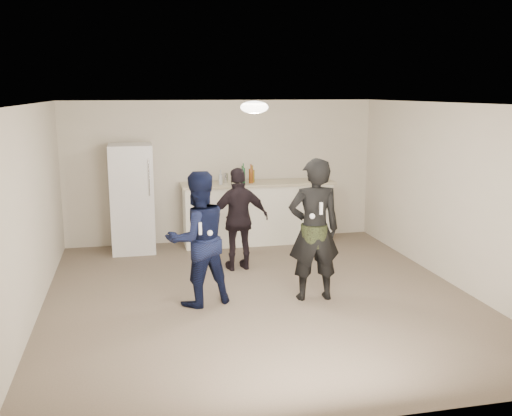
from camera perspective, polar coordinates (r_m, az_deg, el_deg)
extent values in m
plane|color=#6B5B4C|center=(7.59, 0.33, -8.83)|extent=(6.00, 6.00, 0.00)
plane|color=silver|center=(7.12, 0.35, 10.38)|extent=(6.00, 6.00, 0.00)
plane|color=beige|center=(10.16, -3.42, 3.66)|extent=(6.00, 0.00, 6.00)
plane|color=beige|center=(4.47, 8.95, -6.83)|extent=(6.00, 0.00, 6.00)
plane|color=beige|center=(7.18, -21.60, -0.49)|extent=(0.00, 6.00, 6.00)
plane|color=beige|center=(8.30, 19.20, 1.23)|extent=(0.00, 6.00, 6.00)
cube|color=white|center=(10.08, 0.19, -0.58)|extent=(2.60, 0.56, 1.05)
cube|color=beige|center=(9.98, 0.20, 2.49)|extent=(2.68, 0.64, 0.04)
cube|color=white|center=(9.70, -12.29, 0.93)|extent=(0.70, 0.70, 1.80)
cylinder|color=silver|center=(9.27, -10.65, 3.03)|extent=(0.02, 0.02, 0.60)
ellipsoid|color=white|center=(7.41, -0.17, 10.05)|extent=(0.36, 0.36, 0.16)
cylinder|color=silver|center=(9.92, -3.07, 3.03)|extent=(0.08, 0.08, 0.17)
imported|color=#101A45|center=(7.14, -5.85, -3.08)|extent=(0.98, 0.86, 1.70)
imported|color=black|center=(7.29, 5.83, -2.18)|extent=(0.69, 0.48, 1.84)
cylinder|color=#2F3D1C|center=(7.31, 5.81, -2.72)|extent=(0.34, 0.34, 0.28)
imported|color=black|center=(8.52, -1.69, -1.13)|extent=(0.94, 0.47, 1.55)
cube|color=silver|center=(6.82, -5.61, -2.04)|extent=(0.04, 0.04, 0.15)
sphere|color=white|center=(6.88, -4.63, -2.50)|extent=(0.07, 0.07, 0.07)
cube|color=white|center=(6.99, 6.52, -0.04)|extent=(0.04, 0.04, 0.15)
sphere|color=white|center=(7.01, 5.65, -0.82)|extent=(0.07, 0.07, 0.07)
cylinder|color=#806212|center=(9.94, -0.37, 3.20)|extent=(0.08, 0.08, 0.22)
cylinder|color=#144824|center=(9.73, -1.27, 3.21)|extent=(0.06, 0.06, 0.28)
cylinder|color=brown|center=(9.85, -0.52, 3.22)|extent=(0.07, 0.07, 0.25)
cylinder|color=silver|center=(9.70, -3.56, 2.85)|extent=(0.07, 0.07, 0.17)
cylinder|color=#164B15|center=(9.88, -1.38, 3.16)|extent=(0.07, 0.07, 0.22)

